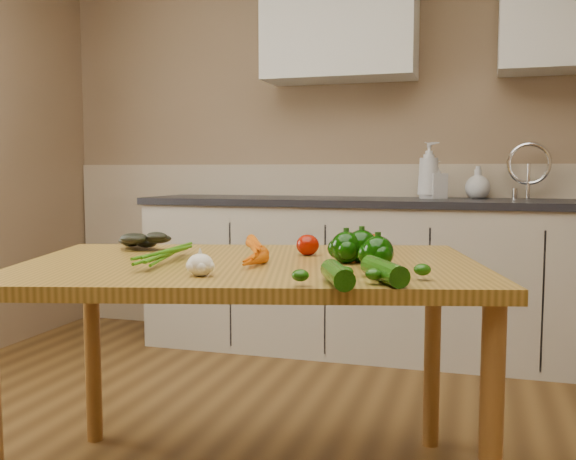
% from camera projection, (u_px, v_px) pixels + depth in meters
% --- Properties ---
extents(room, '(4.04, 5.04, 2.64)m').
position_uv_depth(room, '(212.00, 104.00, 1.79)').
color(room, brown).
rests_on(room, ground).
extents(counter_run, '(2.84, 0.64, 1.14)m').
position_uv_depth(counter_run, '(386.00, 275.00, 3.72)').
color(counter_run, '#B5AB97').
rests_on(counter_run, ground).
extents(upper_cabinets, '(2.15, 0.35, 0.70)m').
position_uv_depth(upper_cabinets, '(446.00, 13.00, 3.62)').
color(upper_cabinets, silver).
rests_on(upper_cabinets, room).
extents(table, '(1.63, 1.26, 0.77)m').
position_uv_depth(table, '(251.00, 288.00, 2.05)').
color(table, '#A97D31').
rests_on(table, ground).
extents(soap_bottle_a, '(0.17, 0.17, 0.32)m').
position_uv_depth(soap_bottle_a, '(429.00, 170.00, 3.67)').
color(soap_bottle_a, silver).
rests_on(soap_bottle_a, counter_run).
extents(soap_bottle_b, '(0.14, 0.14, 0.22)m').
position_uv_depth(soap_bottle_b, '(436.00, 180.00, 3.67)').
color(soap_bottle_b, silver).
rests_on(soap_bottle_b, counter_run).
extents(soap_bottle_c, '(0.17, 0.17, 0.19)m').
position_uv_depth(soap_bottle_c, '(478.00, 182.00, 3.69)').
color(soap_bottle_c, silver).
rests_on(soap_bottle_c, counter_run).
extents(carrot_bunch, '(0.31, 0.27, 0.07)m').
position_uv_depth(carrot_bunch, '(226.00, 251.00, 2.01)').
color(carrot_bunch, '#DB5B05').
rests_on(carrot_bunch, table).
extents(leafy_greens, '(0.21, 0.19, 0.10)m').
position_uv_depth(leafy_greens, '(146.00, 235.00, 2.36)').
color(leafy_greens, black).
rests_on(leafy_greens, table).
extents(garlic_bulb, '(0.07, 0.07, 0.06)m').
position_uv_depth(garlic_bulb, '(200.00, 265.00, 1.76)').
color(garlic_bulb, white).
rests_on(garlic_bulb, table).
extents(pepper_a, '(0.10, 0.10, 0.10)m').
position_uv_depth(pepper_a, '(346.00, 248.00, 2.01)').
color(pepper_a, '#083002').
rests_on(pepper_a, table).
extents(pepper_b, '(0.10, 0.10, 0.10)m').
position_uv_depth(pepper_b, '(362.00, 246.00, 2.02)').
color(pepper_b, '#083002').
rests_on(pepper_b, table).
extents(pepper_c, '(0.10, 0.10, 0.10)m').
position_uv_depth(pepper_c, '(378.00, 253.00, 1.89)').
color(pepper_c, '#083002').
rests_on(pepper_c, table).
extents(tomato_a, '(0.08, 0.08, 0.07)m').
position_uv_depth(tomato_a, '(308.00, 245.00, 2.18)').
color(tomato_a, '#911002').
rests_on(tomato_a, table).
extents(tomato_b, '(0.08, 0.08, 0.07)m').
position_uv_depth(tomato_b, '(351.00, 242.00, 2.28)').
color(tomato_b, '#DA4205').
rests_on(tomato_b, table).
extents(tomato_c, '(0.08, 0.08, 0.07)m').
position_uv_depth(tomato_c, '(370.00, 244.00, 2.23)').
color(tomato_c, '#DA4205').
rests_on(tomato_c, table).
extents(zucchini_a, '(0.15, 0.21, 0.06)m').
position_uv_depth(zucchini_a, '(384.00, 271.00, 1.67)').
color(zucchini_a, '#124307').
rests_on(zucchini_a, table).
extents(zucchini_b, '(0.13, 0.19, 0.06)m').
position_uv_depth(zucchini_b, '(337.00, 275.00, 1.61)').
color(zucchini_b, '#124307').
rests_on(zucchini_b, table).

